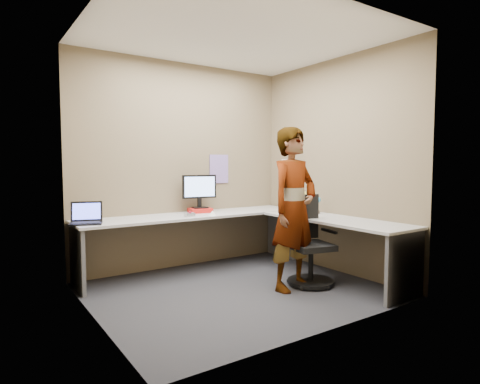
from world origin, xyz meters
TOP-DOWN VIEW (x-y plane):
  - ground at (0.00, 0.00)m, footprint 3.00×3.00m
  - wall_back at (0.00, 1.30)m, footprint 3.00×0.00m
  - wall_right at (1.50, 0.00)m, footprint 0.00×2.70m
  - wall_left at (-1.50, 0.00)m, footprint 0.00×2.70m
  - ceiling at (0.00, 0.00)m, footprint 3.00×3.00m
  - desk at (0.44, 0.39)m, footprint 2.98×2.58m
  - paper_ream at (0.14, 1.09)m, footprint 0.32×0.25m
  - monitor at (0.14, 1.11)m, footprint 0.46×0.16m
  - laptop at (-1.34, 0.93)m, footprint 0.39×0.36m
  - trackball_mouse at (-0.17, 0.80)m, footprint 0.12×0.08m
  - origami at (0.13, 0.75)m, footprint 0.10×0.10m
  - stapler at (1.30, 0.23)m, footprint 0.15×0.04m
  - flower at (1.35, 0.13)m, footprint 0.07×0.07m
  - calendar_purple at (0.55, 1.29)m, footprint 0.30×0.01m
  - calendar_white at (1.49, 0.90)m, footprint 0.01×0.28m
  - sticky_note_a at (1.49, 0.55)m, footprint 0.01×0.07m
  - sticky_note_b at (1.49, 0.60)m, footprint 0.01×0.07m
  - sticky_note_c at (1.49, 0.48)m, footprint 0.01×0.07m
  - sticky_note_d at (1.49, 0.70)m, footprint 0.01×0.07m
  - office_chair at (0.81, -0.25)m, footprint 0.56×0.54m
  - person at (0.54, -0.30)m, footprint 0.71×0.52m

SIDE VIEW (x-z plane):
  - ground at x=0.00m, z-range 0.00..0.00m
  - office_chair at x=0.81m, z-range -0.09..0.91m
  - desk at x=0.44m, z-range 0.22..0.95m
  - trackball_mouse at x=-0.17m, z-range 0.72..0.79m
  - stapler at x=1.30m, z-range 0.73..0.78m
  - paper_ream at x=0.14m, z-range 0.73..0.79m
  - origami at x=0.13m, z-range 0.73..0.79m
  - laptop at x=-1.34m, z-range 0.67..0.91m
  - sticky_note_c at x=1.49m, z-range 0.76..0.84m
  - sticky_note_b at x=1.49m, z-range 0.78..0.86m
  - flower at x=1.35m, z-range 0.77..0.98m
  - person at x=0.54m, z-range 0.00..1.77m
  - sticky_note_d at x=1.49m, z-range 0.88..0.96m
  - sticky_note_a at x=1.49m, z-range 0.91..0.99m
  - monitor at x=0.14m, z-range 0.83..1.27m
  - calendar_white at x=1.49m, z-range 1.06..1.44m
  - calendar_purple at x=0.55m, z-range 1.10..1.50m
  - wall_back at x=0.00m, z-range -0.15..2.85m
  - wall_right at x=1.50m, z-range 0.00..2.70m
  - wall_left at x=-1.50m, z-range 0.00..2.70m
  - ceiling at x=0.00m, z-range 2.70..2.70m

